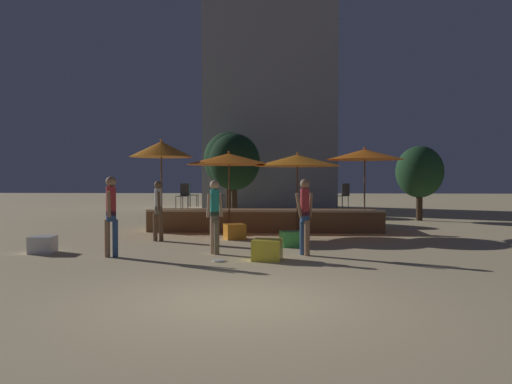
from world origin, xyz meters
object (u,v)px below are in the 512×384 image
object	(u,v)px
patio_umbrella_0	(297,160)
frisbee_disc	(219,261)
patio_umbrella_2	(365,155)
person_3	(215,213)
person_2	(111,212)
background_tree_0	(234,162)
patio_umbrella_3	(229,159)
bistro_chair_3	(218,193)
bistro_chair_2	(344,193)
patio_umbrella_1	(161,149)
cube_seat_1	(235,232)
person_0	(158,208)
background_tree_2	(228,159)
bistro_chair_1	(191,193)
person_1	(305,213)
cube_seat_3	(43,245)
cube_seat_2	(292,239)
bistro_chair_0	(183,193)
cube_seat_0	(267,250)
background_tree_1	(420,172)

from	to	relation	value
patio_umbrella_0	frisbee_disc	size ratio (longest dim) A/B	10.50
patio_umbrella_2	person_3	size ratio (longest dim) A/B	1.62
person_2	background_tree_0	distance (m)	11.68
patio_umbrella_3	bistro_chair_3	world-z (taller)	patio_umbrella_3
person_3	bistro_chair_2	distance (m)	7.04
patio_umbrella_1	bistro_chair_3	world-z (taller)	patio_umbrella_1
patio_umbrella_2	person_2	distance (m)	9.04
cube_seat_1	person_0	world-z (taller)	person_0
person_0	background_tree_2	world-z (taller)	background_tree_2
bistro_chair_1	background_tree_0	world-z (taller)	background_tree_0
bistro_chair_3	person_1	bearing A→B (deg)	-143.88
patio_umbrella_2	person_1	bearing A→B (deg)	-113.42
person_2	person_3	size ratio (longest dim) A/B	1.05
cube_seat_3	person_2	size ratio (longest dim) A/B	0.32
background_tree_0	patio_umbrella_0	bearing A→B (deg)	-65.34
cube_seat_1	cube_seat_3	world-z (taller)	cube_seat_1
patio_umbrella_2	bistro_chair_3	size ratio (longest dim) A/B	3.27
patio_umbrella_2	bistro_chair_1	world-z (taller)	patio_umbrella_2
patio_umbrella_1	cube_seat_1	world-z (taller)	patio_umbrella_1
patio_umbrella_1	bistro_chair_2	xyz separation A→B (m)	(6.28, 1.32, -1.51)
bistro_chair_3	person_0	bearing A→B (deg)	174.89
patio_umbrella_0	cube_seat_2	distance (m)	4.02
person_1	bistro_chair_3	distance (m)	7.29
cube_seat_3	bistro_chair_0	world-z (taller)	bistro_chair_0
cube_seat_0	cube_seat_2	bearing A→B (deg)	75.89
bistro_chair_0	bistro_chair_2	size ratio (longest dim) A/B	1.00
person_1	bistro_chair_3	bearing A→B (deg)	168.30
person_0	bistro_chair_0	xyz separation A→B (m)	(0.16, 2.94, 0.35)
background_tree_2	background_tree_1	bearing A→B (deg)	-28.94
person_0	cube_seat_3	bearing A→B (deg)	-149.88
frisbee_disc	patio_umbrella_0	bearing A→B (deg)	72.18
cube_seat_1	bistro_chair_2	world-z (taller)	bistro_chair_2
patio_umbrella_0	background_tree_1	size ratio (longest dim) A/B	0.87
bistro_chair_1	patio_umbrella_1	bearing A→B (deg)	142.58
bistro_chair_1	patio_umbrella_0	bearing A→B (deg)	-135.01
cube_seat_1	background_tree_1	xyz separation A→B (m)	(7.55, 7.42, 1.93)
person_1	bistro_chair_1	distance (m)	7.83
person_1	background_tree_1	size ratio (longest dim) A/B	0.55
cube_seat_3	cube_seat_2	bearing A→B (deg)	14.29
patio_umbrella_0	person_1	size ratio (longest dim) A/B	1.58
cube_seat_3	patio_umbrella_1	bearing A→B (deg)	68.05
bistro_chair_2	background_tree_2	bearing A→B (deg)	-98.65
person_3	patio_umbrella_2	bearing A→B (deg)	-83.24
patio_umbrella_3	cube_seat_3	xyz separation A→B (m)	(-4.11, -4.90, -2.32)
patio_umbrella_1	person_0	size ratio (longest dim) A/B	1.79
patio_umbrella_0	patio_umbrella_3	world-z (taller)	patio_umbrella_3
person_2	bistro_chair_2	world-z (taller)	person_2
cube_seat_1	patio_umbrella_2	bearing A→B (deg)	25.26
background_tree_1	frisbee_disc	bearing A→B (deg)	-122.84
person_2	frisbee_disc	distance (m)	2.84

